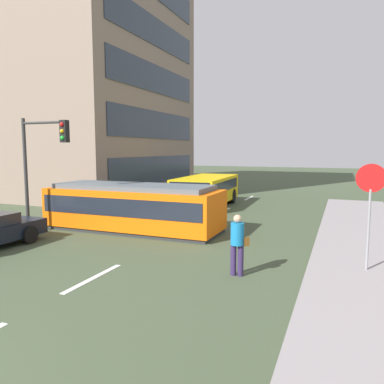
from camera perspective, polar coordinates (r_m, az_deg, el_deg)
The scene contains 12 objects.
ground_plane at distance 13.77m, azimuth -4.69°, elevation -7.77°, with size 120.00×120.00×0.00m, color #414E36.
sidewalk_curb_right at distance 8.61m, azimuth 26.57°, elevation -16.94°, with size 3.20×36.00×0.14m, color gray.
lane_stripe_2 at distance 10.50m, azimuth -14.79°, elevation -12.55°, with size 0.16×2.40×0.01m, color silver.
lane_stripe_3 at distance 20.68m, azimuth 4.81°, elevation -2.92°, with size 0.16×2.40×0.01m, color silver.
lane_stripe_4 at distance 26.41m, azimuth 8.67°, elevation -0.90°, with size 0.16×2.40×0.01m, color silver.
corner_building at distance 32.59m, azimuth -18.66°, elevation 20.07°, with size 15.72×14.41×22.40m.
streetcar_tram at distance 15.94m, azimuth -8.95°, elevation -2.18°, with size 7.47×2.55×1.94m.
city_bus at distance 22.22m, azimuth 2.18°, elevation 0.40°, with size 2.74×5.96×1.77m.
pedestrian_crossing at distance 10.18m, azimuth 6.95°, elevation -7.47°, with size 0.51×0.36×1.67m.
parked_sedan_far at distance 21.14m, azimuth -11.45°, elevation -1.13°, with size 2.08×4.18×1.19m.
stop_sign at distance 11.03m, azimuth 25.51°, elevation -0.38°, with size 0.76×0.07×2.88m.
traffic_light_mast at distance 15.85m, azimuth -21.89°, elevation 5.44°, with size 2.24×0.33×4.62m.
Camera 1 is at (6.02, -1.90, 3.41)m, focal length 35.02 mm.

